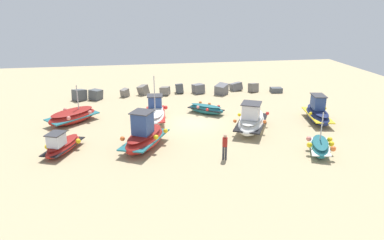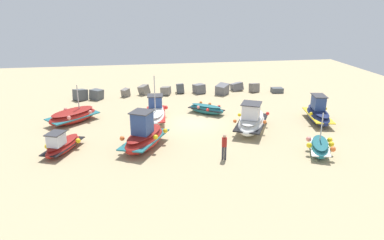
{
  "view_description": "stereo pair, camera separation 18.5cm",
  "coord_description": "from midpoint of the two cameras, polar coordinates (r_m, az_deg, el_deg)",
  "views": [
    {
      "loc": [
        -4.63,
        -27.24,
        9.83
      ],
      "look_at": [
        -0.46,
        -1.89,
        0.9
      ],
      "focal_mm": 33.21,
      "sensor_mm": 36.0,
      "label": 1
    },
    {
      "loc": [
        -4.45,
        -27.27,
        9.83
      ],
      "look_at": [
        -0.46,
        -1.89,
        0.9
      ],
      "focal_mm": 33.21,
      "sensor_mm": 36.0,
      "label": 2
    }
  ],
  "objects": [
    {
      "name": "fishing_boat_5",
      "position": [
        25.16,
        -19.94,
        -3.76
      ],
      "size": [
        2.53,
        3.86,
        1.61
      ],
      "rotation": [
        0.0,
        0.0,
        4.33
      ],
      "color": "maroon",
      "rests_on": "ground_plane"
    },
    {
      "name": "fishing_boat_7",
      "position": [
        24.98,
        20.03,
        -4.06
      ],
      "size": [
        2.37,
        3.44,
        2.77
      ],
      "rotation": [
        0.0,
        0.0,
        4.3
      ],
      "color": "#1E6670",
      "rests_on": "ground_plane"
    },
    {
      "name": "fishing_boat_6",
      "position": [
        30.74,
        -18.4,
        0.63
      ],
      "size": [
        4.36,
        4.24,
        3.12
      ],
      "rotation": [
        0.0,
        0.0,
        3.89
      ],
      "color": "maroon",
      "rests_on": "ground_plane"
    },
    {
      "name": "fishing_boat_4",
      "position": [
        27.74,
        9.72,
        -0.13
      ],
      "size": [
        3.99,
        5.37,
        2.37
      ],
      "rotation": [
        0.0,
        0.0,
        4.24
      ],
      "color": "white",
      "rests_on": "ground_plane"
    },
    {
      "name": "fishing_boat_2",
      "position": [
        31.48,
        2.5,
        1.8
      ],
      "size": [
        3.3,
        2.96,
        0.89
      ],
      "rotation": [
        0.0,
        0.0,
        5.61
      ],
      "color": "#1E6670",
      "rests_on": "ground_plane"
    },
    {
      "name": "person_walking",
      "position": [
        22.49,
        5.45,
        -4.05
      ],
      "size": [
        0.32,
        0.32,
        1.73
      ],
      "rotation": [
        0.0,
        0.0,
        4.43
      ],
      "color": "#2D2D38",
      "rests_on": "ground_plane"
    },
    {
      "name": "ground_plane",
      "position": [
        29.33,
        0.5,
        -0.42
      ],
      "size": [
        55.22,
        55.22,
        0.0
      ],
      "primitive_type": "plane",
      "color": "tan"
    },
    {
      "name": "fishing_boat_1",
      "position": [
        30.07,
        -5.71,
        1.25
      ],
      "size": [
        2.25,
        4.83,
        3.95
      ],
      "rotation": [
        0.0,
        0.0,
        1.5
      ],
      "color": "white",
      "rests_on": "ground_plane"
    },
    {
      "name": "fishing_boat_3",
      "position": [
        24.36,
        -7.47,
        -2.67
      ],
      "size": [
        3.79,
        4.84,
        2.75
      ],
      "rotation": [
        0.0,
        0.0,
        4.21
      ],
      "color": "maroon",
      "rests_on": "ground_plane"
    },
    {
      "name": "fishing_boat_0",
      "position": [
        31.14,
        19.74,
        1.02
      ],
      "size": [
        2.24,
        4.56,
        2.24
      ],
      "rotation": [
        0.0,
        0.0,
        1.38
      ],
      "color": "navy",
      "rests_on": "ground_plane"
    },
    {
      "name": "breakwater_rocks",
      "position": [
        37.68,
        -2.21,
        4.77
      ],
      "size": [
        22.13,
        2.95,
        1.33
      ],
      "color": "#4C5156",
      "rests_on": "ground_plane"
    }
  ]
}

